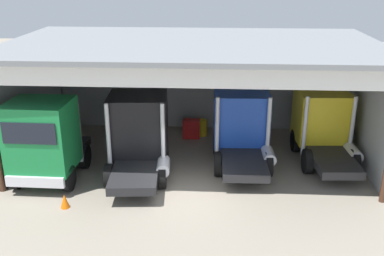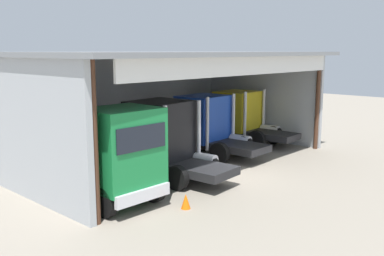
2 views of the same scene
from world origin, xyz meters
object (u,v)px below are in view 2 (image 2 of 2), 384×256
Objects in this scene: truck_black_center_bay at (166,138)px; tool_cart at (140,146)px; traffic_cone at (186,201)px; truck_yellow_center_left_bay at (243,116)px; truck_blue_left_bay at (209,124)px; oil_drum at (143,144)px; truck_green_yard_outside at (117,155)px.

tool_cart is at bearing 59.36° from truck_black_center_bay.
tool_cart reaches higher than traffic_cone.
truck_blue_left_bay is at bearing -175.07° from truck_yellow_center_left_bay.
tool_cart is (-6.42, 2.33, -1.18)m from truck_yellow_center_left_bay.
traffic_cone is at bearing -128.38° from truck_black_center_bay.
truck_black_center_bay reaches higher than traffic_cone.
oil_drum is at bearing 33.03° from tool_cart.
oil_drum is (-1.98, 3.22, -1.27)m from truck_blue_left_bay.
traffic_cone is at bearing 124.29° from truck_green_yard_outside.
truck_green_yard_outside reaches higher than truck_blue_left_bay.
truck_yellow_center_left_bay is at bearing -164.13° from truck_green_yard_outside.
traffic_cone is (-6.96, -4.86, -1.43)m from truck_blue_left_bay.
truck_yellow_center_left_bay is at bearing 6.14° from truck_blue_left_bay.
traffic_cone is (-4.43, -7.72, -0.22)m from tool_cart.
truck_yellow_center_left_bay is (3.89, 0.54, -0.03)m from truck_blue_left_bay.
traffic_cone is (1.40, -2.14, -1.65)m from truck_green_yard_outside.
truck_black_center_bay is 9.26× the size of traffic_cone.
truck_black_center_bay is 1.01× the size of truck_blue_left_bay.
tool_cart is at bearing -135.26° from truck_green_yard_outside.
truck_yellow_center_left_bay is 12.20m from traffic_cone.
traffic_cone is (-10.86, -5.39, -1.40)m from truck_yellow_center_left_bay.
truck_green_yard_outside is at bearing -137.06° from oil_drum.
truck_blue_left_bay is 9.16× the size of traffic_cone.
tool_cart reaches higher than oil_drum.
oil_drum is at bearing 152.48° from truck_yellow_center_left_bay.
truck_blue_left_bay is 5.84× the size of oil_drum.
truck_yellow_center_left_bay reaches higher than traffic_cone.
truck_black_center_bay is at bearing 56.04° from traffic_cone.
oil_drum is at bearing -136.06° from truck_green_yard_outside.
truck_yellow_center_left_bay is (8.52, 1.92, -0.15)m from truck_black_center_bay.
truck_green_yard_outside reaches higher than tool_cart.
traffic_cone is at bearing -146.80° from truck_blue_left_bay.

